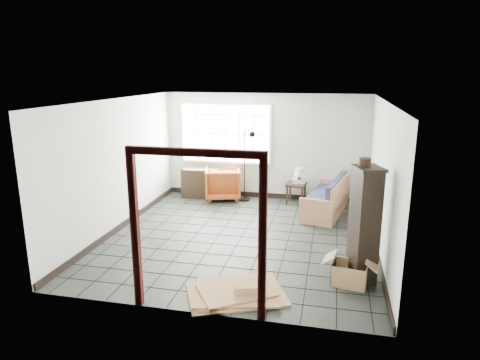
% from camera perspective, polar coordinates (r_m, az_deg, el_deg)
% --- Properties ---
extents(ground, '(5.50, 5.50, 0.00)m').
position_cam_1_polar(ground, '(8.33, 0.21, -7.57)').
color(ground, black).
rests_on(ground, ground).
extents(room_shell, '(5.02, 5.52, 2.61)m').
position_cam_1_polar(room_shell, '(7.89, 0.27, 3.90)').
color(room_shell, '#A9AFA8').
rests_on(room_shell, ground).
extents(window_panel, '(2.32, 0.08, 1.52)m').
position_cam_1_polar(window_panel, '(10.70, -1.95, 6.20)').
color(window_panel, silver).
rests_on(window_panel, ground).
extents(doorway_trim, '(1.80, 0.08, 2.20)m').
position_cam_1_polar(doorway_trim, '(5.41, -5.87, -4.35)').
color(doorway_trim, '#3C0E0D').
rests_on(doorway_trim, ground).
extents(futon_sofa, '(1.05, 1.96, 0.82)m').
position_cam_1_polar(futon_sofa, '(9.78, 11.67, -2.69)').
color(futon_sofa, '#A46C4A').
rests_on(futon_sofa, ground).
extents(armchair, '(1.03, 0.99, 0.87)m').
position_cam_1_polar(armchair, '(10.65, -2.34, -0.24)').
color(armchair, maroon).
rests_on(armchair, ground).
extents(side_table, '(0.50, 0.50, 0.50)m').
position_cam_1_polar(side_table, '(10.35, 7.51, -0.91)').
color(side_table, black).
rests_on(side_table, ground).
extents(table_lamp, '(0.29, 0.29, 0.37)m').
position_cam_1_polar(table_lamp, '(10.26, 7.94, 0.95)').
color(table_lamp, black).
rests_on(table_lamp, side_table).
extents(projector, '(0.32, 0.27, 0.10)m').
position_cam_1_polar(projector, '(10.36, 7.79, -0.10)').
color(projector, silver).
rests_on(projector, side_table).
extents(floor_lamp, '(0.49, 0.45, 1.83)m').
position_cam_1_polar(floor_lamp, '(10.29, 1.07, 2.36)').
color(floor_lamp, black).
rests_on(floor_lamp, ground).
extents(console_shelf, '(0.97, 0.43, 0.74)m').
position_cam_1_polar(console_shelf, '(10.82, -5.21, -0.42)').
color(console_shelf, black).
rests_on(console_shelf, ground).
extents(tall_shelf, '(0.52, 0.58, 1.78)m').
position_cam_1_polar(tall_shelf, '(6.62, 16.24, -5.70)').
color(tall_shelf, black).
rests_on(tall_shelf, ground).
extents(pot, '(0.17, 0.17, 0.12)m').
position_cam_1_polar(pot, '(6.37, 16.32, 2.29)').
color(pot, black).
rests_on(pot, tall_shelf).
extents(open_box, '(0.85, 0.51, 0.45)m').
position_cam_1_polar(open_box, '(6.75, 14.43, -12.00)').
color(open_box, '#986D49').
rests_on(open_box, ground).
extents(cardboard_pile, '(1.63, 1.43, 0.20)m').
position_cam_1_polar(cardboard_pile, '(6.31, -0.30, -14.63)').
color(cardboard_pile, '#986D49').
rests_on(cardboard_pile, ground).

